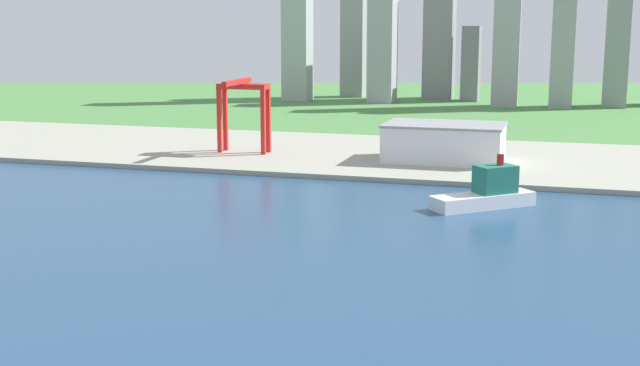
# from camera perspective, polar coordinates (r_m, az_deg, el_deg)

# --- Properties ---
(ground_plane) EXTENTS (2400.00, 2400.00, 0.00)m
(ground_plane) POSITION_cam_1_polar(r_m,az_deg,el_deg) (264.46, 6.15, -5.10)
(ground_plane) COLOR #477F3F
(water_bay) EXTENTS (840.00, 360.00, 0.15)m
(water_bay) POSITION_cam_1_polar(r_m,az_deg,el_deg) (208.51, 3.12, -9.45)
(water_bay) COLOR navy
(water_bay) RESTS_ON ground
(industrial_pier) EXTENTS (840.00, 140.00, 2.50)m
(industrial_pier) POSITION_cam_1_polar(r_m,az_deg,el_deg) (448.36, 10.58, 1.52)
(industrial_pier) COLOR #9A9B8A
(industrial_pier) RESTS_ON ground
(ferry_boat) EXTENTS (39.81, 37.24, 20.69)m
(ferry_boat) POSITION_cam_1_polar(r_m,az_deg,el_deg) (340.07, 11.14, -0.61)
(ferry_boat) COLOR white
(ferry_boat) RESTS_ON water_bay
(port_crane_red) EXTENTS (27.21, 35.25, 39.54)m
(port_crane_red) POSITION_cam_1_polar(r_m,az_deg,el_deg) (456.07, -5.19, 5.59)
(port_crane_red) COLOR red
(port_crane_red) RESTS_ON industrial_pier
(warehouse_main) EXTENTS (59.24, 37.84, 18.99)m
(warehouse_main) POSITION_cam_1_polar(r_m,az_deg,el_deg) (433.47, 8.31, 2.72)
(warehouse_main) COLOR white
(warehouse_main) RESTS_ON industrial_pier
(distant_skyline) EXTENTS (334.76, 81.11, 152.87)m
(distant_skyline) POSITION_cam_1_polar(r_m,az_deg,el_deg) (774.24, 9.27, 10.11)
(distant_skyline) COLOR #A0A6A5
(distant_skyline) RESTS_ON ground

